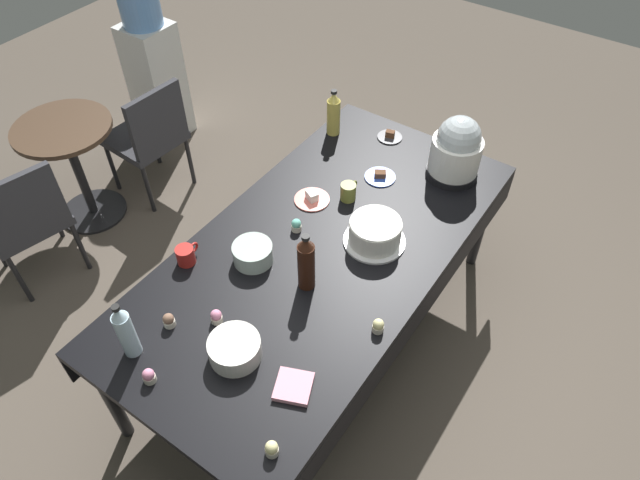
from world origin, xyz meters
TOP-DOWN VIEW (x-y plane):
  - ground at (0.00, 0.00)m, footprint 9.00×9.00m
  - potluck_table at (0.00, 0.00)m, footprint 2.20×1.10m
  - frosted_layer_cake at (0.18, -0.19)m, footprint 0.30×0.30m
  - slow_cooker at (0.84, -0.28)m, footprint 0.28×0.28m
  - glass_salad_bowl at (-0.24, 0.21)m, footprint 0.19×0.19m
  - ceramic_snack_bowl at (-0.68, -0.06)m, footprint 0.21×0.21m
  - dessert_plate_coral at (0.25, 0.22)m, footprint 0.18×0.18m
  - dessert_plate_charcoal at (0.94, 0.16)m, footprint 0.14×0.14m
  - dessert_plate_cobalt at (0.60, 0.02)m, footprint 0.17×0.17m
  - cupcake_vanilla at (0.03, 0.16)m, footprint 0.05×0.05m
  - cupcake_lemon at (-0.60, 0.12)m, footprint 0.05×0.05m
  - cupcake_berry at (-0.25, -0.47)m, footprint 0.05×0.05m
  - cupcake_mint at (-0.96, 0.14)m, footprint 0.05×0.05m
  - cupcake_rose at (-0.73, 0.27)m, footprint 0.05×0.05m
  - cupcake_cocoa at (-0.92, -0.43)m, footprint 0.05×0.05m
  - soda_bottle_cola at (-0.22, -0.08)m, footprint 0.08×0.08m
  - soda_bottle_water at (-0.91, 0.30)m, footprint 0.07×0.07m
  - soda_bottle_ginger_ale at (0.80, 0.46)m, footprint 0.08×0.08m
  - coffee_mug_olive at (0.37, 0.08)m, footprint 0.12×0.08m
  - coffee_mug_red at (-0.43, 0.46)m, footprint 0.13×0.09m
  - paper_napkin_stack at (-0.67, -0.34)m, footprint 0.18×0.18m
  - maroon_chair_left at (-0.57, 1.65)m, footprint 0.52×0.52m
  - maroon_chair_right at (0.40, 1.65)m, footprint 0.46×0.46m
  - round_cafe_table at (-0.05, 1.87)m, footprint 0.60×0.60m
  - water_cooler at (0.92, 2.12)m, footprint 0.32×0.32m

SIDE VIEW (x-z plane):
  - ground at x=0.00m, z-range 0.00..0.00m
  - maroon_chair_left at x=-0.57m, z-range 0.07..0.92m
  - maroon_chair_right at x=0.40m, z-range 0.07..0.92m
  - round_cafe_table at x=-0.05m, z-range 0.14..0.86m
  - water_cooler at x=0.92m, z-range -0.03..1.21m
  - potluck_table at x=0.00m, z-range 0.31..1.06m
  - dessert_plate_cobalt at x=0.60m, z-range 0.74..0.78m
  - dessert_plate_charcoal at x=0.94m, z-range 0.74..0.78m
  - paper_napkin_stack at x=-0.67m, z-range 0.75..0.77m
  - dessert_plate_coral at x=0.25m, z-range 0.74..0.79m
  - cupcake_vanilla at x=0.03m, z-range 0.75..0.82m
  - cupcake_lemon at x=-0.60m, z-range 0.75..0.82m
  - cupcake_berry at x=-0.25m, z-range 0.75..0.82m
  - cupcake_mint at x=-0.96m, z-range 0.75..0.82m
  - cupcake_rose at x=-0.73m, z-range 0.75..0.82m
  - cupcake_cocoa at x=-0.92m, z-range 0.75..0.82m
  - coffee_mug_red at x=-0.43m, z-range 0.75..0.84m
  - ceramic_snack_bowl at x=-0.68m, z-range 0.75..0.84m
  - glass_salad_bowl at x=-0.24m, z-range 0.75..0.84m
  - coffee_mug_olive at x=0.37m, z-range 0.75..0.84m
  - frosted_layer_cake at x=0.18m, z-range 0.75..0.88m
  - soda_bottle_ginger_ale at x=0.80m, z-range 0.74..1.02m
  - soda_bottle_water at x=-0.91m, z-range 0.74..1.04m
  - soda_bottle_cola at x=-0.22m, z-range 0.74..1.05m
  - slow_cooker at x=0.84m, z-range 0.74..1.10m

